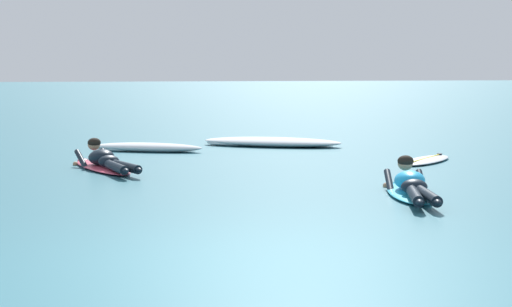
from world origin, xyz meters
name	(u,v)px	position (x,y,z in m)	size (l,w,h in m)	color
ground_plane	(171,152)	(0.00, 10.00, 0.00)	(120.00, 120.00, 0.00)	#2D6B7A
surfer_near	(411,186)	(2.80, 3.56, 0.14)	(0.89, 2.60, 0.53)	#2DB2D1
surfer_far	(104,162)	(-1.23, 7.11, 0.14)	(1.26, 2.65, 0.54)	#E54C66
drifting_surfboard	(426,160)	(4.37, 7.53, 0.03)	(1.58, 1.80, 0.16)	silver
whitewater_front	(272,142)	(2.16, 10.84, 0.09)	(3.06, 2.03, 0.19)	white
whitewater_far_band	(147,147)	(-0.45, 10.08, 0.08)	(2.27, 1.27, 0.18)	white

